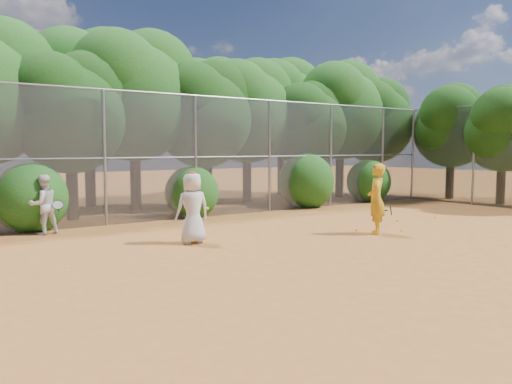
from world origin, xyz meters
TOP-DOWN VIEW (x-y plane):
  - ground at (0.00, 0.00)m, footprint 80.00×80.00m
  - fence_back at (-0.12, 6.00)m, footprint 20.05×0.09m
  - fence_side at (10.00, 3.00)m, footprint 0.09×6.09m
  - tree_2 at (-4.45, 7.83)m, footprint 3.99×3.47m
  - tree_3 at (-1.94, 8.84)m, footprint 4.89×4.26m
  - tree_4 at (0.55, 8.24)m, footprint 4.19×3.64m
  - tree_5 at (3.06, 9.04)m, footprint 4.51×3.92m
  - tree_6 at (5.55, 8.03)m, footprint 3.86×3.36m
  - tree_7 at (8.06, 8.64)m, footprint 4.77×4.14m
  - tree_8 at (10.05, 8.34)m, footprint 4.25×3.70m
  - tree_10 at (-2.93, 11.05)m, footprint 5.15×4.48m
  - tree_11 at (2.06, 10.64)m, footprint 4.64×4.03m
  - tree_12 at (6.56, 11.24)m, footprint 5.02×4.37m
  - tree_13 at (11.45, 5.03)m, footprint 3.86×3.36m
  - tree_14 at (11.25, 2.53)m, footprint 3.61×3.14m
  - bush_0 at (-6.00, 6.30)m, footprint 2.00×2.00m
  - bush_1 at (-1.00, 6.30)m, footprint 1.80×1.80m
  - bush_2 at (4.00, 6.30)m, footprint 2.20×2.20m
  - bush_3 at (7.50, 6.30)m, footprint 1.90×1.90m
  - player_yellow at (1.45, 0.42)m, footprint 0.90×0.79m
  - player_teen at (-3.18, 2.02)m, footprint 0.87×0.60m
  - player_white at (-5.86, 5.40)m, footprint 0.92×0.82m
  - ball_0 at (2.15, 0.90)m, footprint 0.07×0.07m
  - ball_1 at (3.76, 1.61)m, footprint 0.07×0.07m
  - ball_2 at (2.37, 0.30)m, footprint 0.07×0.07m
  - ball_3 at (5.41, 1.42)m, footprint 0.07×0.07m
  - ball_4 at (1.38, 1.05)m, footprint 0.07×0.07m
  - ball_5 at (3.99, 4.26)m, footprint 0.07×0.07m

SIDE VIEW (x-z plane):
  - ground at x=0.00m, z-range 0.00..0.00m
  - ball_0 at x=2.15m, z-range 0.00..0.07m
  - ball_1 at x=3.76m, z-range 0.00..0.07m
  - ball_2 at x=2.37m, z-range 0.00..0.07m
  - ball_3 at x=5.41m, z-range 0.00..0.07m
  - ball_4 at x=1.38m, z-range 0.00..0.07m
  - ball_5 at x=3.99m, z-range 0.00..0.07m
  - player_white at x=-5.86m, z-range 0.00..1.59m
  - player_teen at x=-3.18m, z-range -0.01..1.74m
  - bush_1 at x=-1.00m, z-range 0.00..1.80m
  - player_yellow at x=1.45m, z-range 0.00..1.88m
  - bush_3 at x=7.50m, z-range 0.00..1.90m
  - bush_0 at x=-6.00m, z-range 0.00..2.00m
  - bush_2 at x=4.00m, z-range 0.00..2.20m
  - fence_side at x=10.00m, z-range 0.04..4.06m
  - fence_back at x=-0.12m, z-range 0.04..4.06m
  - tree_14 at x=11.25m, z-range 0.77..5.71m
  - tree_6 at x=5.55m, z-range 0.82..6.11m
  - tree_13 at x=11.45m, z-range 0.82..6.11m
  - tree_2 at x=-4.45m, z-range 0.85..6.32m
  - tree_4 at x=0.55m, z-range 0.89..6.62m
  - tree_8 at x=10.05m, z-range 0.91..6.73m
  - tree_5 at x=3.06m, z-range 0.96..7.13m
  - tree_11 at x=2.06m, z-range 0.99..7.34m
  - tree_7 at x=8.06m, z-range 1.02..7.54m
  - tree_3 at x=-1.94m, z-range 1.04..7.75m
  - tree_12 at x=6.56m, z-range 1.07..7.95m
  - tree_10 at x=-2.93m, z-range 1.10..8.16m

